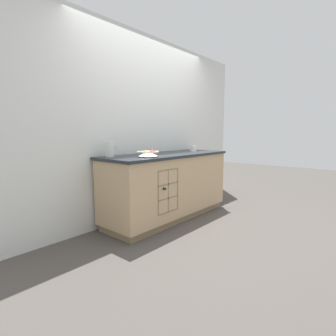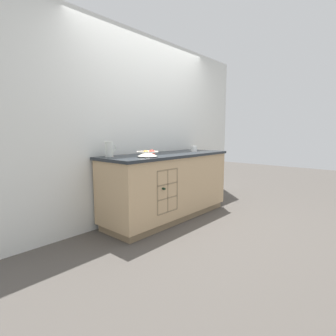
{
  "view_description": "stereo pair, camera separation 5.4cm",
  "coord_description": "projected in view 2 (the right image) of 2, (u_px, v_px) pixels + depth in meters",
  "views": [
    {
      "loc": [
        -2.73,
        -2.34,
        1.19
      ],
      "look_at": [
        0.0,
        0.0,
        0.71
      ],
      "focal_mm": 28.0,
      "sensor_mm": 36.0,
      "label": 1
    },
    {
      "loc": [
        -2.7,
        -2.38,
        1.19
      ],
      "look_at": [
        0.0,
        0.0,
        0.71
      ],
      "focal_mm": 28.0,
      "sensor_mm": 36.0,
      "label": 2
    }
  ],
  "objects": [
    {
      "name": "white_pitcher",
      "position": [
        109.0,
        149.0,
        3.11
      ],
      "size": [
        0.15,
        0.1,
        0.19
      ],
      "color": "silver",
      "rests_on": "kitchen_island"
    },
    {
      "name": "ground_plane",
      "position": [
        168.0,
        217.0,
        3.72
      ],
      "size": [
        14.0,
        14.0,
        0.0
      ],
      "primitive_type": "plane",
      "color": "#4C4742"
    },
    {
      "name": "ceramic_mug",
      "position": [
        194.0,
        149.0,
        3.98
      ],
      "size": [
        0.13,
        0.09,
        0.09
      ],
      "color": "white",
      "rests_on": "kitchen_island"
    },
    {
      "name": "back_wall",
      "position": [
        148.0,
        127.0,
        3.81
      ],
      "size": [
        4.4,
        0.06,
        2.55
      ],
      "primitive_type": "cube",
      "color": "silver",
      "rests_on": "ground_plane"
    },
    {
      "name": "fruit_bowl",
      "position": [
        148.0,
        153.0,
        3.11
      ],
      "size": [
        0.26,
        0.26,
        0.09
      ],
      "color": "silver",
      "rests_on": "kitchen_island"
    },
    {
      "name": "kitchen_island",
      "position": [
        168.0,
        186.0,
        3.66
      ],
      "size": [
        2.01,
        0.7,
        0.91
      ],
      "color": "#8B7354",
      "rests_on": "ground_plane"
    }
  ]
}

